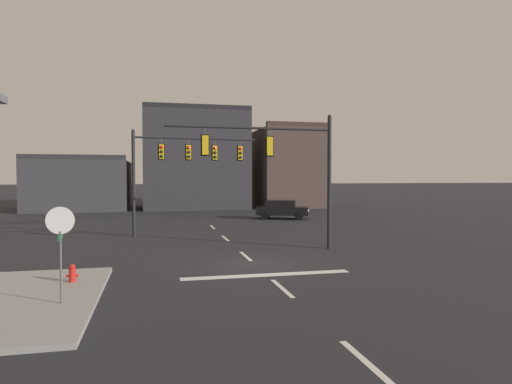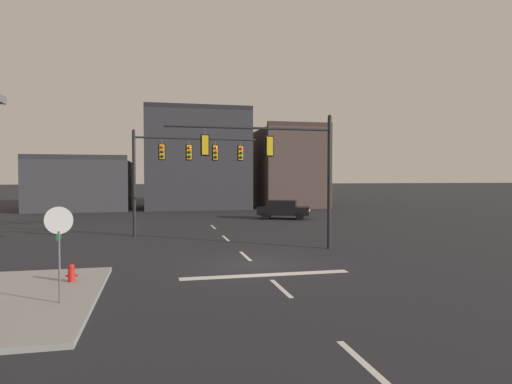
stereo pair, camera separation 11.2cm
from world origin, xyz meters
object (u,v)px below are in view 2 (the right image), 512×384
stop_sign (59,231)px  fire_hydrant (72,276)px  signal_mast_near_side (283,159)px  signal_mast_far_side (179,160)px  car_lot_nearside (283,209)px

stop_sign → fire_hydrant: bearing=93.4°
signal_mast_near_side → signal_mast_far_side: signal_mast_near_side is taller
signal_mast_near_side → car_lot_nearside: bearing=74.0°
signal_mast_far_side → stop_sign: size_ratio=2.75×
signal_mast_near_side → signal_mast_far_side: size_ratio=1.06×
signal_mast_far_side → stop_sign: 15.73m
signal_mast_near_side → stop_sign: 11.99m
car_lot_nearside → stop_sign: bearing=-119.3°
stop_sign → fire_hydrant: stop_sign is taller
signal_mast_far_side → car_lot_nearside: (9.19, 8.51, -3.80)m
stop_sign → car_lot_nearside: size_ratio=0.60×
fire_hydrant → signal_mast_far_side: bearing=71.4°
car_lot_nearside → fire_hydrant: size_ratio=6.34×
car_lot_nearside → fire_hydrant: (-13.36, -20.94, -0.53)m
signal_mast_near_side → fire_hydrant: (-8.87, -5.32, -4.18)m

